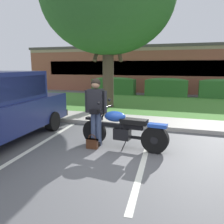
# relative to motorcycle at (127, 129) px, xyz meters

# --- Properties ---
(ground_plane) EXTENTS (140.00, 140.00, 0.00)m
(ground_plane) POSITION_rel_motorcycle_xyz_m (-0.13, -0.62, -0.48)
(ground_plane) COLOR #565659
(curb_strip) EXTENTS (60.00, 0.20, 0.12)m
(curb_strip) POSITION_rel_motorcycle_xyz_m (-0.13, 2.04, -0.42)
(curb_strip) COLOR #ADA89E
(curb_strip) RESTS_ON ground
(concrete_walk) EXTENTS (60.00, 1.50, 0.08)m
(concrete_walk) POSITION_rel_motorcycle_xyz_m (-0.13, 2.89, -0.44)
(concrete_walk) COLOR #ADA89E
(concrete_walk) RESTS_ON ground
(grass_lawn) EXTENTS (60.00, 6.61, 0.06)m
(grass_lawn) POSITION_rel_motorcycle_xyz_m (-0.13, 6.94, -0.45)
(grass_lawn) COLOR #478433
(grass_lawn) RESTS_ON ground
(stall_stripe_0) EXTENTS (0.49, 4.39, 0.01)m
(stall_stripe_0) POSITION_rel_motorcycle_xyz_m (-2.22, -0.42, -0.48)
(stall_stripe_0) COLOR silver
(stall_stripe_0) RESTS_ON ground
(stall_stripe_1) EXTENTS (0.49, 4.39, 0.01)m
(stall_stripe_1) POSITION_rel_motorcycle_xyz_m (0.54, -0.42, -0.48)
(stall_stripe_1) COLOR silver
(stall_stripe_1) RESTS_ON ground
(motorcycle) EXTENTS (2.24, 0.82, 1.18)m
(motorcycle) POSITION_rel_motorcycle_xyz_m (0.00, 0.00, 0.00)
(motorcycle) COLOR black
(motorcycle) RESTS_ON ground
(rider_person) EXTENTS (0.57, 0.32, 1.70)m
(rider_person) POSITION_rel_motorcycle_xyz_m (-0.79, -0.01, 0.51)
(rider_person) COLOR black
(rider_person) RESTS_ON ground
(handbag) EXTENTS (0.28, 0.13, 0.36)m
(handbag) POSITION_rel_motorcycle_xyz_m (-0.80, -0.28, -0.34)
(handbag) COLOR #562D19
(handbag) RESTS_ON ground
(hedge_left) EXTENTS (3.02, 0.90, 1.24)m
(hedge_left) POSITION_rel_motorcycle_xyz_m (-3.72, 10.43, 0.17)
(hedge_left) COLOR #336B2D
(hedge_left) RESTS_ON ground
(hedge_center_left) EXTENTS (2.72, 0.90, 1.24)m
(hedge_center_left) POSITION_rel_motorcycle_xyz_m (-0.08, 10.43, 0.17)
(hedge_center_left) COLOR #336B2D
(hedge_center_left) RESTS_ON ground
(brick_building) EXTENTS (26.41, 8.43, 3.56)m
(brick_building) POSITION_rel_motorcycle_xyz_m (1.18, 16.38, 1.30)
(brick_building) COLOR #93513D
(brick_building) RESTS_ON ground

